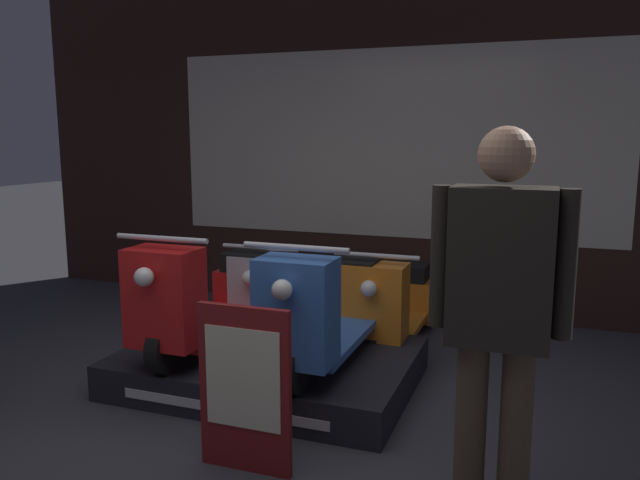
% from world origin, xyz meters
% --- Properties ---
extents(ground_plane, '(30.00, 30.00, 0.00)m').
position_xyz_m(ground_plane, '(0.00, 0.00, 0.00)').
color(ground_plane, '#38383D').
extents(shop_wall_back, '(7.52, 0.09, 3.20)m').
position_xyz_m(shop_wall_back, '(0.00, 3.13, 1.60)').
color(shop_wall_back, '#331E19').
rests_on(shop_wall_back, ground_plane).
extents(display_platform, '(1.87, 1.31, 0.23)m').
position_xyz_m(display_platform, '(-0.27, 1.08, 0.11)').
color(display_platform, black).
rests_on(display_platform, ground_plane).
extents(scooter_display_left, '(0.60, 1.51, 0.83)m').
position_xyz_m(scooter_display_left, '(-0.69, 1.05, 0.55)').
color(scooter_display_left, black).
rests_on(scooter_display_left, display_platform).
extents(scooter_display_right, '(0.60, 1.51, 0.83)m').
position_xyz_m(scooter_display_right, '(0.15, 1.05, 0.55)').
color(scooter_display_right, black).
rests_on(scooter_display_right, display_platform).
extents(scooter_backrow_0, '(0.60, 1.51, 0.83)m').
position_xyz_m(scooter_backrow_0, '(-0.57, 2.11, 0.33)').
color(scooter_backrow_0, black).
rests_on(scooter_backrow_0, ground_plane).
extents(scooter_backrow_1, '(0.60, 1.51, 0.83)m').
position_xyz_m(scooter_backrow_1, '(0.31, 2.11, 0.33)').
color(scooter_backrow_1, black).
rests_on(scooter_backrow_1, ground_plane).
extents(person_right_browsing, '(0.56, 0.22, 1.67)m').
position_xyz_m(person_right_browsing, '(1.24, 0.01, 0.97)').
color(person_right_browsing, '#473828').
rests_on(person_right_browsing, ground_plane).
extents(price_sign_board, '(0.48, 0.04, 0.84)m').
position_xyz_m(price_sign_board, '(0.08, 0.05, 0.42)').
color(price_sign_board, maroon).
rests_on(price_sign_board, ground_plane).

